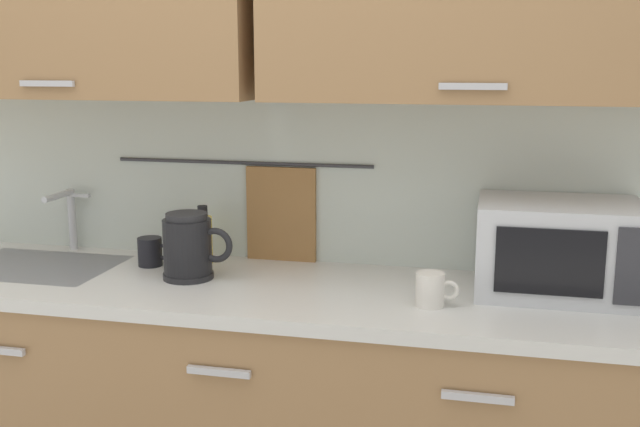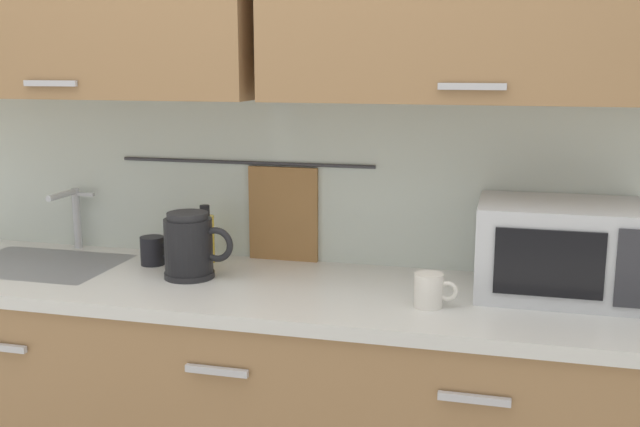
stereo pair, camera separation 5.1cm
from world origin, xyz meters
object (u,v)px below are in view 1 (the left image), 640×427
dish_soap_bottle (203,238)px  mug_by_kettle (431,289)px  microwave (558,248)px  mug_near_sink (151,252)px  electric_kettle (189,247)px

dish_soap_bottle → mug_by_kettle: size_ratio=1.63×
microwave → mug_near_sink: 1.29m
mug_near_sink → mug_by_kettle: same height
microwave → electric_kettle: (-1.10, -0.11, -0.03)m
dish_soap_bottle → mug_by_kettle: bearing=-19.9°
microwave → mug_by_kettle: 0.41m
mug_near_sink → dish_soap_bottle: bearing=24.6°
electric_kettle → mug_by_kettle: electric_kettle is taller
electric_kettle → mug_near_sink: (-0.18, 0.11, -0.05)m
microwave → mug_by_kettle: bearing=-148.9°
dish_soap_bottle → microwave: bearing=-3.8°
electric_kettle → mug_near_sink: size_ratio=1.89×
electric_kettle → dish_soap_bottle: size_ratio=1.16×
microwave → mug_near_sink: size_ratio=3.83×
electric_kettle → mug_near_sink: 0.22m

